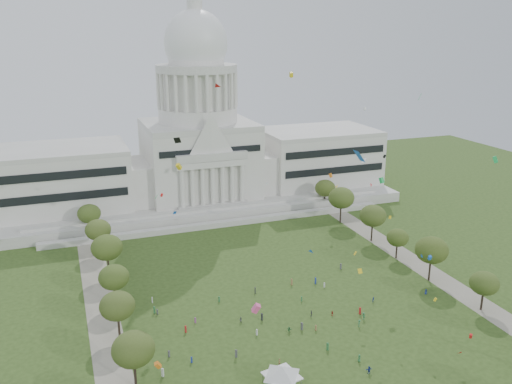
# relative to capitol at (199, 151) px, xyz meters

# --- Properties ---
(ground) EXTENTS (400.00, 400.00, 0.00)m
(ground) POSITION_rel_capitol_xyz_m (0.00, -113.59, -22.30)
(ground) COLOR #2E4518
(ground) RESTS_ON ground
(capitol) EXTENTS (160.00, 64.50, 91.30)m
(capitol) POSITION_rel_capitol_xyz_m (0.00, 0.00, 0.00)
(capitol) COLOR #B7B5AC
(capitol) RESTS_ON ground
(path_left) EXTENTS (8.00, 160.00, 0.04)m
(path_left) POSITION_rel_capitol_xyz_m (-48.00, -83.59, -22.28)
(path_left) COLOR gray
(path_left) RESTS_ON ground
(path_right) EXTENTS (8.00, 160.00, 0.04)m
(path_right) POSITION_rel_capitol_xyz_m (48.00, -83.59, -22.28)
(path_right) COLOR gray
(path_right) RESTS_ON ground
(row_tree_l_1) EXTENTS (8.86, 8.86, 12.59)m
(row_tree_l_1) POSITION_rel_capitol_xyz_m (-44.07, -116.55, -13.34)
(row_tree_l_1) COLOR black
(row_tree_l_1) RESTS_ON ground
(row_tree_r_1) EXTENTS (7.58, 7.58, 10.78)m
(row_tree_r_1) POSITION_rel_capitol_xyz_m (46.22, -115.34, -14.64)
(row_tree_r_1) COLOR black
(row_tree_r_1) RESTS_ON ground
(row_tree_l_2) EXTENTS (8.42, 8.42, 11.97)m
(row_tree_l_2) POSITION_rel_capitol_xyz_m (-45.04, -96.29, -13.79)
(row_tree_l_2) COLOR black
(row_tree_l_2) RESTS_ON ground
(row_tree_r_2) EXTENTS (9.55, 9.55, 13.58)m
(row_tree_r_2) POSITION_rel_capitol_xyz_m (44.17, -96.15, -12.64)
(row_tree_r_2) COLOR black
(row_tree_r_2) RESTS_ON ground
(row_tree_l_3) EXTENTS (8.12, 8.12, 11.55)m
(row_tree_l_3) POSITION_rel_capitol_xyz_m (-44.09, -79.67, -14.09)
(row_tree_l_3) COLOR black
(row_tree_l_3) RESTS_ON ground
(row_tree_r_3) EXTENTS (7.01, 7.01, 9.98)m
(row_tree_r_3) POSITION_rel_capitol_xyz_m (44.40, -79.10, -15.21)
(row_tree_r_3) COLOR black
(row_tree_r_3) RESTS_ON ground
(row_tree_l_4) EXTENTS (9.29, 9.29, 13.21)m
(row_tree_l_4) POSITION_rel_capitol_xyz_m (-44.08, -61.17, -12.90)
(row_tree_l_4) COLOR black
(row_tree_l_4) RESTS_ON ground
(row_tree_r_4) EXTENTS (9.19, 9.19, 13.06)m
(row_tree_r_4) POSITION_rel_capitol_xyz_m (44.76, -63.55, -13.01)
(row_tree_r_4) COLOR black
(row_tree_r_4) RESTS_ON ground
(row_tree_l_5) EXTENTS (8.33, 8.33, 11.85)m
(row_tree_l_5) POSITION_rel_capitol_xyz_m (-45.22, -42.58, -13.88)
(row_tree_l_5) COLOR black
(row_tree_l_5) RESTS_ON ground
(row_tree_r_5) EXTENTS (9.82, 9.82, 13.96)m
(row_tree_r_5) POSITION_rel_capitol_xyz_m (43.49, -43.40, -12.37)
(row_tree_r_5) COLOR black
(row_tree_r_5) RESTS_ON ground
(row_tree_l_6) EXTENTS (8.19, 8.19, 11.64)m
(row_tree_l_6) POSITION_rel_capitol_xyz_m (-46.87, -24.45, -14.02)
(row_tree_l_6) COLOR black
(row_tree_l_6) RESTS_ON ground
(row_tree_r_6) EXTENTS (8.42, 8.42, 11.97)m
(row_tree_r_6) POSITION_rel_capitol_xyz_m (45.96, -25.46, -13.79)
(row_tree_r_6) COLOR black
(row_tree_r_6) RESTS_ON ground
(event_tent) EXTENTS (10.60, 10.60, 5.05)m
(event_tent) POSITION_rel_capitol_xyz_m (-15.72, -126.99, -18.38)
(event_tent) COLOR #4C4C4C
(event_tent) RESTS_ON ground
(person_0) EXTENTS (0.88, 0.74, 1.54)m
(person_0) POSITION_rel_capitol_xyz_m (37.93, -103.10, -21.53)
(person_0) COLOR navy
(person_0) RESTS_ON ground
(person_2) EXTENTS (0.82, 0.85, 1.51)m
(person_2) POSITION_rel_capitol_xyz_m (21.72, -102.02, -21.54)
(person_2) COLOR navy
(person_2) RESTS_ON ground
(person_3) EXTENTS (0.79, 1.33, 1.96)m
(person_3) POSITION_rel_capitol_xyz_m (14.42, -109.02, -21.31)
(person_3) COLOR #33723F
(person_3) RESTS_ON ground
(person_4) EXTENTS (0.59, 1.01, 1.68)m
(person_4) POSITION_rel_capitol_xyz_m (2.61, -102.98, -21.45)
(person_4) COLOR #4C4C51
(person_4) RESTS_ON ground
(person_5) EXTENTS (1.51, 1.15, 1.52)m
(person_5) POSITION_rel_capitol_xyz_m (-5.88, -108.13, -21.53)
(person_5) COLOR #33723F
(person_5) RESTS_ON ground
(person_6) EXTENTS (0.63, 0.92, 1.81)m
(person_6) POSITION_rel_capitol_xyz_m (3.98, -124.64, -21.39)
(person_6) COLOR #33723F
(person_6) RESTS_ON ground
(person_7) EXTENTS (0.80, 0.73, 1.79)m
(person_7) POSITION_rel_capitol_xyz_m (-13.35, -119.96, -21.40)
(person_7) COLOR olive
(person_7) RESTS_ON ground
(person_8) EXTENTS (0.90, 0.71, 1.63)m
(person_8) POSITION_rel_capitol_xyz_m (-15.55, -99.73, -21.48)
(person_8) COLOR #4C4C51
(person_8) RESTS_ON ground
(person_9) EXTENTS (1.35, 1.31, 1.92)m
(person_9) POSITION_rel_capitol_xyz_m (11.57, -111.78, -21.33)
(person_9) COLOR #33723F
(person_9) RESTS_ON ground
(person_10) EXTENTS (0.68, 0.93, 1.43)m
(person_10) POSITION_rel_capitol_xyz_m (7.77, -104.68, -21.58)
(person_10) COLOR #B21E1E
(person_10) RESTS_ON ground
(person_11) EXTENTS (1.61, 0.71, 1.71)m
(person_11) POSITION_rel_capitol_xyz_m (3.76, -129.12, -21.44)
(person_11) COLOR navy
(person_11) RESTS_ON ground
(distant_crowd) EXTENTS (62.23, 38.27, 1.94)m
(distant_crowd) POSITION_rel_capitol_xyz_m (-10.70, -98.42, -21.40)
(distant_crowd) COLOR #4C4C51
(distant_crowd) RESTS_ON ground
(kite_swarm) EXTENTS (83.12, 101.59, 60.09)m
(kite_swarm) POSITION_rel_capitol_xyz_m (0.82, -105.39, 8.39)
(kite_swarm) COLOR white
(kite_swarm) RESTS_ON ground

